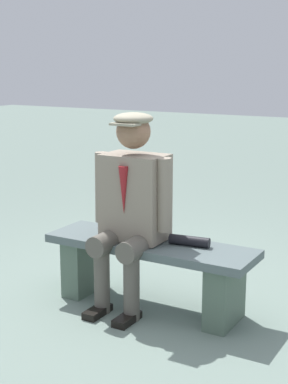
% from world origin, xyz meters
% --- Properties ---
extents(ground_plane, '(30.00, 30.00, 0.00)m').
position_xyz_m(ground_plane, '(0.00, 0.00, 0.00)').
color(ground_plane, slate).
extents(bench, '(1.51, 0.45, 0.48)m').
position_xyz_m(bench, '(0.00, 0.00, 0.32)').
color(bench, '#4F5E5F').
rests_on(bench, ground).
extents(seated_man, '(0.61, 0.57, 1.38)m').
position_xyz_m(seated_man, '(0.12, 0.05, 0.77)').
color(seated_man, gray).
rests_on(seated_man, ground).
extents(rolled_magazine, '(0.29, 0.10, 0.07)m').
position_xyz_m(rolled_magazine, '(-0.28, -0.06, 0.52)').
color(rolled_magazine, black).
rests_on(rolled_magazine, bench).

